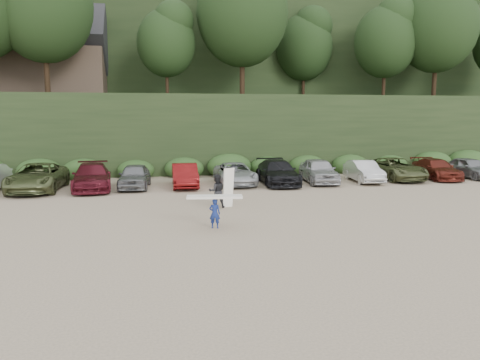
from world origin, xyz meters
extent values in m
plane|color=tan|center=(0.00, 0.00, 0.00)|extent=(120.00, 120.00, 0.00)
cube|color=black|center=(0.00, 22.00, 3.00)|extent=(80.00, 14.00, 6.00)
cube|color=black|center=(0.00, 40.00, 8.00)|extent=(90.00, 30.00, 16.00)
ellipsoid|color=black|center=(0.00, 22.00, 11.00)|extent=(66.00, 12.00, 10.00)
cube|color=#2B491E|center=(-0.55, 14.50, 0.60)|extent=(46.20, 2.00, 1.20)
cube|color=brown|center=(-12.00, 24.00, 8.00)|extent=(8.00, 6.00, 4.00)
imported|color=#556037|center=(-10.91, 9.76, 0.81)|extent=(2.88, 5.94, 1.63)
imported|color=#56131E|center=(-7.80, 9.66, 0.78)|extent=(2.63, 5.56, 1.57)
imported|color=slate|center=(-5.30, 9.80, 0.74)|extent=(2.08, 4.49, 1.49)
imported|color=maroon|center=(-2.24, 9.71, 0.72)|extent=(1.62, 4.42, 1.45)
imported|color=#AFB3B6|center=(1.03, 10.18, 0.70)|extent=(2.33, 5.04, 1.40)
imported|color=black|center=(3.74, 9.73, 0.78)|extent=(2.40, 5.45, 1.56)
imported|color=#A9A9AE|center=(6.60, 9.86, 0.81)|extent=(2.33, 4.92, 1.62)
imported|color=silver|center=(9.71, 9.72, 0.71)|extent=(1.87, 4.44, 1.43)
imported|color=#515833|center=(12.39, 10.35, 0.75)|extent=(2.71, 5.49, 1.50)
imported|color=maroon|center=(15.37, 10.12, 0.70)|extent=(2.36, 4.96, 1.40)
imported|color=gray|center=(18.01, 10.12, 0.74)|extent=(2.01, 4.44, 1.48)
imported|color=navy|center=(-1.84, -1.28, 0.60)|extent=(0.50, 0.39, 1.20)
cube|color=white|center=(-1.84, -1.28, 1.27)|extent=(2.25, 0.88, 0.09)
imported|color=black|center=(-1.19, 2.79, 0.82)|extent=(0.81, 0.64, 1.63)
cube|color=white|center=(-0.63, 2.80, 0.96)|extent=(0.60, 0.46, 1.93)
camera|label=1|loc=(-4.24, -19.31, 4.48)|focal=35.00mm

